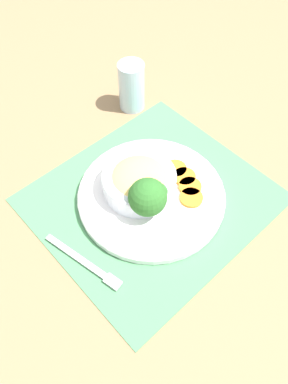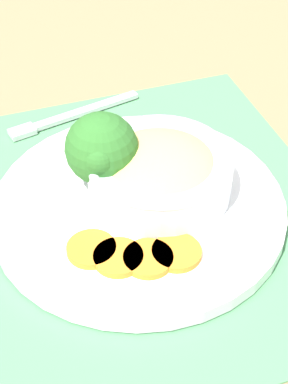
% 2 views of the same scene
% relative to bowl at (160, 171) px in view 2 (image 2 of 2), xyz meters
% --- Properties ---
extents(ground_plane, '(4.00, 4.00, 0.00)m').
position_rel_bowl_xyz_m(ground_plane, '(-0.01, 0.03, -0.05)').
color(ground_plane, '#8C704C').
extents(placemat, '(0.50, 0.45, 0.00)m').
position_rel_bowl_xyz_m(placemat, '(-0.01, 0.03, -0.05)').
color(placemat, '#4C8C59').
rests_on(placemat, ground_plane).
extents(plate, '(0.32, 0.32, 0.02)m').
position_rel_bowl_xyz_m(plate, '(-0.01, 0.03, -0.03)').
color(plate, white).
rests_on(plate, placemat).
extents(bowl, '(0.16, 0.16, 0.06)m').
position_rel_bowl_xyz_m(bowl, '(0.00, 0.00, 0.00)').
color(bowl, silver).
rests_on(bowl, plate).
extents(broccoli_floret, '(0.08, 0.08, 0.09)m').
position_rel_bowl_xyz_m(broccoli_floret, '(0.03, 0.05, 0.02)').
color(broccoli_floret, '#759E51').
rests_on(broccoli_floret, plate).
extents(carrot_slice_near, '(0.05, 0.05, 0.01)m').
position_rel_bowl_xyz_m(carrot_slice_near, '(-0.06, 0.10, -0.03)').
color(carrot_slice_near, orange).
rests_on(carrot_slice_near, plate).
extents(carrot_slice_middle, '(0.05, 0.05, 0.01)m').
position_rel_bowl_xyz_m(carrot_slice_middle, '(-0.08, 0.08, -0.03)').
color(carrot_slice_middle, orange).
rests_on(carrot_slice_middle, plate).
extents(carrot_slice_far, '(0.05, 0.05, 0.01)m').
position_rel_bowl_xyz_m(carrot_slice_far, '(-0.09, 0.05, -0.03)').
color(carrot_slice_far, orange).
rests_on(carrot_slice_far, plate).
extents(carrot_slice_extra, '(0.05, 0.05, 0.01)m').
position_rel_bowl_xyz_m(carrot_slice_extra, '(-0.09, 0.02, -0.03)').
color(carrot_slice_extra, orange).
rests_on(carrot_slice_extra, plate).
extents(fork, '(0.04, 0.18, 0.01)m').
position_rel_bowl_xyz_m(fork, '(0.19, 0.05, -0.04)').
color(fork, silver).
rests_on(fork, placemat).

